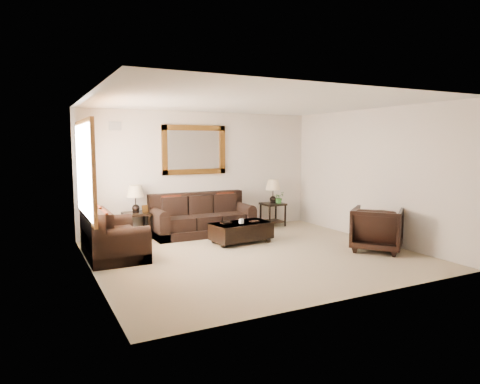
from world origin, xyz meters
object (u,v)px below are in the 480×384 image
sofa (202,219)px  loveseat (110,239)px  end_table_right (273,196)px  armchair (377,227)px  coffee_table (241,230)px  end_table_left (136,204)px

sofa → loveseat: 2.39m
loveseat → end_table_right: bearing=-73.5°
loveseat → end_table_right: 4.25m
sofa → armchair: size_ratio=2.45×
sofa → coffee_table: bearing=-70.1°
loveseat → armchair: bearing=-111.5°
end_table_right → coffee_table: end_table_right is taller
armchair → end_table_left: bearing=12.9°
armchair → end_table_right: bearing=-30.1°
end_table_left → armchair: size_ratio=1.27×
end_table_left → armchair: 4.82m
sofa → armchair: sofa is taller
sofa → end_table_right: bearing=4.2°
end_table_left → sofa: bearing=-5.5°
loveseat → armchair: (4.52, -1.78, 0.12)m
sofa → end_table_left: end_table_left is taller
end_table_right → armchair: (0.46, -2.98, -0.28)m
sofa → end_table_left: bearing=174.5°
coffee_table → armchair: bearing=-48.7°
sofa → end_table_right: 1.96m
sofa → loveseat: bearing=-153.6°
sofa → end_table_left: (-1.41, 0.14, 0.41)m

